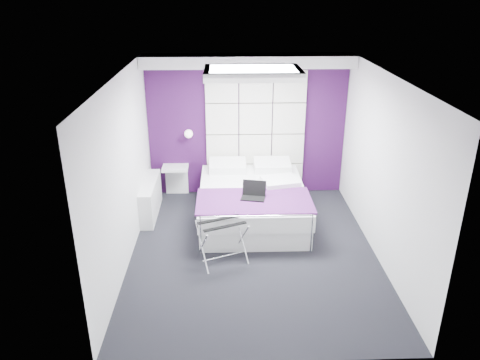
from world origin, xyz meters
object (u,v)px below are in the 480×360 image
object	(u,v)px
radiator	(151,198)
nightstand	(175,168)
laptop	(253,193)
bed	(252,202)
wall_lamp	(189,133)
luggage_rack	(222,242)

from	to	relation	value
radiator	nightstand	distance (m)	0.85
radiator	laptop	world-z (taller)	laptop
bed	laptop	xyz separation A→B (m)	(-0.01, -0.44, 0.35)
wall_lamp	nightstand	xyz separation A→B (m)	(-0.27, -0.04, -0.65)
nightstand	luggage_rack	size ratio (longest dim) A/B	0.75
radiator	bed	bearing A→B (deg)	-7.71
wall_lamp	laptop	bearing A→B (deg)	-53.05
nightstand	laptop	bearing A→B (deg)	-45.90
wall_lamp	laptop	xyz separation A→B (m)	(1.08, -1.43, -0.55)
wall_lamp	bed	size ratio (longest dim) A/B	0.07
bed	nightstand	world-z (taller)	bed
wall_lamp	nightstand	size ratio (longest dim) A/B	0.32
wall_lamp	laptop	distance (m)	1.87
laptop	wall_lamp	bearing A→B (deg)	139.33
bed	nightstand	xyz separation A→B (m)	(-1.36, 0.95, 0.25)
bed	nightstand	bearing A→B (deg)	144.95
luggage_rack	laptop	distance (m)	1.04
wall_lamp	radiator	xyz separation A→B (m)	(-0.64, -0.76, -0.92)
nightstand	luggage_rack	xyz separation A→B (m)	(0.86, -2.24, -0.26)
wall_lamp	bed	world-z (taller)	wall_lamp
bed	laptop	distance (m)	0.56
bed	laptop	size ratio (longest dim) A/B	5.89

